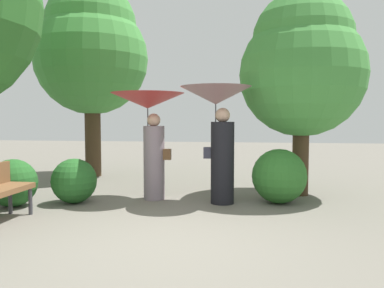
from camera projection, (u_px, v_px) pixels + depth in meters
ground_plane at (159, 240)px, 4.76m from camera, size 40.00×40.00×0.00m
person_left at (150, 118)px, 7.11m from camera, size 1.36×1.36×1.97m
person_right at (218, 118)px, 6.75m from camera, size 1.25×1.25×2.06m
tree_near_right at (302, 64)px, 7.40m from camera, size 2.41×2.41×3.95m
tree_mid_left at (91, 48)px, 9.86m from camera, size 2.88×2.88×5.02m
bush_path_left at (74, 181)px, 6.82m from camera, size 0.80×0.80×0.80m
bush_path_right at (279, 176)px, 6.81m from camera, size 0.97×0.97×0.97m
bush_behind_bench at (13, 183)px, 6.54m from camera, size 0.81×0.81×0.81m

